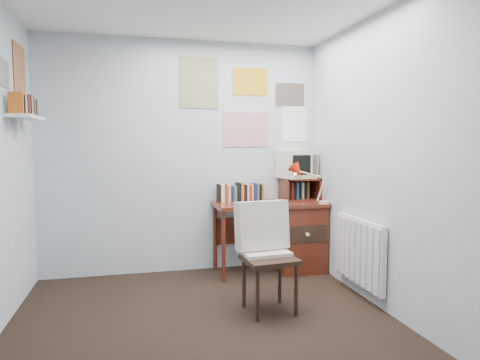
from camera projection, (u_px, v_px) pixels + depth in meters
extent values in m
plane|color=black|center=(212.00, 340.00, 3.04)|extent=(3.50, 3.50, 0.00)
cube|color=#A7B2BF|center=(183.00, 157.00, 4.63)|extent=(3.00, 0.02, 2.50)
cube|color=#A7B2BF|center=(403.00, 163.00, 3.29)|extent=(0.02, 3.50, 2.50)
cube|color=#5D2315|center=(270.00, 204.00, 4.62)|extent=(1.20, 0.55, 0.03)
cube|color=#5D2315|center=(298.00, 237.00, 4.73)|extent=(0.50, 0.50, 0.72)
cylinder|color=#5D2315|center=(224.00, 247.00, 4.29)|extent=(0.04, 0.04, 0.72)
cylinder|color=#5D2315|center=(215.00, 237.00, 4.75)|extent=(0.04, 0.04, 0.72)
cube|color=#5D2315|center=(242.00, 230.00, 4.84)|extent=(0.64, 0.02, 0.30)
cube|color=black|center=(269.00, 259.00, 3.53)|extent=(0.49, 0.47, 0.89)
cube|color=red|center=(324.00, 186.00, 4.52)|extent=(0.28, 0.25, 0.38)
cube|color=#5D2315|center=(300.00, 189.00, 4.81)|extent=(0.40, 0.30, 0.25)
cube|color=beige|center=(297.00, 163.00, 4.80)|extent=(0.42, 0.39, 0.34)
cube|color=#5D2315|center=(244.00, 191.00, 4.73)|extent=(0.60, 0.14, 0.22)
cube|color=white|center=(359.00, 251.00, 3.89)|extent=(0.09, 0.80, 0.60)
cube|color=white|center=(26.00, 117.00, 3.63)|extent=(0.20, 0.62, 0.24)
cube|color=white|center=(246.00, 103.00, 4.74)|extent=(1.20, 0.01, 0.90)
cube|color=white|center=(12.00, 72.00, 3.58)|extent=(0.01, 0.70, 0.60)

